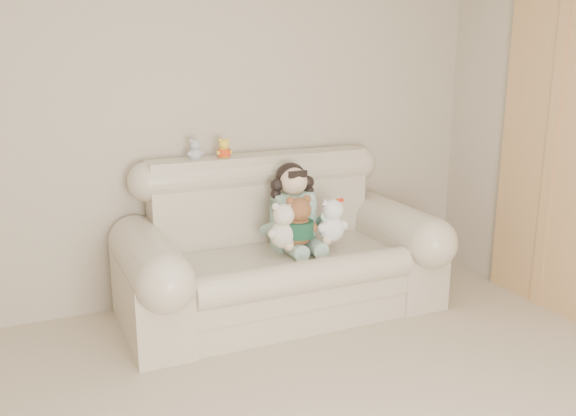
{
  "coord_description": "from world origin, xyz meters",
  "views": [
    {
      "loc": [
        -1.07,
        -1.6,
        1.74
      ],
      "look_at": [
        0.51,
        1.9,
        0.75
      ],
      "focal_mm": 38.94,
      "sensor_mm": 36.0,
      "label": 1
    }
  ],
  "objects_px": {
    "brown_teddy": "(299,216)",
    "seated_child": "(293,205)",
    "cream_teddy": "(283,221)",
    "white_cat": "(332,216)",
    "sofa": "(282,239)"
  },
  "relations": [
    {
      "from": "brown_teddy",
      "to": "cream_teddy",
      "type": "relative_size",
      "value": 1.1
    },
    {
      "from": "seated_child",
      "to": "white_cat",
      "type": "height_order",
      "value": "seated_child"
    },
    {
      "from": "seated_child",
      "to": "brown_teddy",
      "type": "xyz_separation_m",
      "value": [
        -0.05,
        -0.2,
        -0.02
      ]
    },
    {
      "from": "sofa",
      "to": "brown_teddy",
      "type": "bearing_deg",
      "value": -61.15
    },
    {
      "from": "sofa",
      "to": "cream_teddy",
      "type": "xyz_separation_m",
      "value": [
        -0.04,
        -0.12,
        0.16
      ]
    },
    {
      "from": "brown_teddy",
      "to": "white_cat",
      "type": "height_order",
      "value": "brown_teddy"
    },
    {
      "from": "seated_child",
      "to": "brown_teddy",
      "type": "relative_size",
      "value": 1.53
    },
    {
      "from": "seated_child",
      "to": "brown_teddy",
      "type": "height_order",
      "value": "seated_child"
    },
    {
      "from": "cream_teddy",
      "to": "seated_child",
      "type": "bearing_deg",
      "value": 63.31
    },
    {
      "from": "seated_child",
      "to": "cream_teddy",
      "type": "distance_m",
      "value": 0.26
    },
    {
      "from": "seated_child",
      "to": "sofa",
      "type": "bearing_deg",
      "value": -145.48
    },
    {
      "from": "white_cat",
      "to": "cream_teddy",
      "type": "height_order",
      "value": "cream_teddy"
    },
    {
      "from": "brown_teddy",
      "to": "seated_child",
      "type": "bearing_deg",
      "value": 72.92
    },
    {
      "from": "white_cat",
      "to": "seated_child",
      "type": "bearing_deg",
      "value": 137.96
    },
    {
      "from": "white_cat",
      "to": "sofa",
      "type": "bearing_deg",
      "value": 163.57
    }
  ]
}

